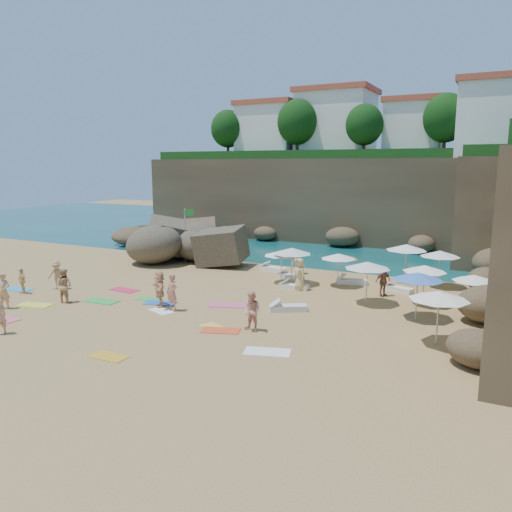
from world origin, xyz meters
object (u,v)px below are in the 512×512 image
at_px(parasol_2, 440,254).
at_px(person_stand_1, 64,286).
at_px(parasol_1, 338,256).
at_px(person_stand_6, 0,317).
at_px(person_stand_2, 298,262).
at_px(person_stand_3, 383,281).
at_px(person_stand_5, 196,244).
at_px(rock_outcrop, 187,261).
at_px(person_stand_4, 299,274).
at_px(flag_pole, 187,228).
at_px(parasol_0, 292,251).
at_px(person_stand_0, 4,291).
at_px(lounger_0, 273,269).

height_order(parasol_2, person_stand_1, parasol_2).
height_order(parasol_1, parasol_2, parasol_2).
bearing_deg(person_stand_6, person_stand_2, 169.95).
bearing_deg(person_stand_1, person_stand_3, -157.77).
bearing_deg(person_stand_5, rock_outcrop, -66.52).
xyz_separation_m(rock_outcrop, person_stand_4, (11.30, -4.62, 0.97)).
bearing_deg(parasol_1, person_stand_2, 148.27).
bearing_deg(flag_pole, person_stand_4, -21.73).
xyz_separation_m(parasol_0, parasol_1, (2.75, 0.86, -0.26)).
xyz_separation_m(parasol_2, person_stand_3, (-2.56, -3.74, -1.20)).
bearing_deg(person_stand_5, parasol_1, -23.89).
distance_m(parasol_1, person_stand_0, 18.94).
relative_size(parasol_0, person_stand_3, 1.39).
bearing_deg(lounger_0, parasol_1, -12.17).
bearing_deg(person_stand_5, person_stand_0, -88.84).
bearing_deg(parasol_1, person_stand_4, -130.81).
relative_size(parasol_1, person_stand_1, 1.15).
bearing_deg(person_stand_2, person_stand_0, 70.59).
distance_m(parasol_0, parasol_1, 2.89).
xyz_separation_m(lounger_0, person_stand_0, (-8.60, -14.83, 0.80)).
relative_size(lounger_0, person_stand_4, 1.02).
bearing_deg(person_stand_2, parasol_2, -162.05).
bearing_deg(person_stand_2, parasol_1, 163.99).
bearing_deg(person_stand_5, person_stand_1, -82.28).
distance_m(flag_pole, person_stand_5, 4.62).
height_order(person_stand_4, person_stand_5, person_stand_4).
xyz_separation_m(person_stand_3, person_stand_6, (-13.69, -14.24, -0.08)).
bearing_deg(parasol_2, person_stand_3, -124.32).
bearing_deg(parasol_0, person_stand_1, -134.81).
xyz_separation_m(parasol_2, person_stand_1, (-17.80, -12.93, -1.14)).
bearing_deg(rock_outcrop, parasol_1, -11.23).
height_order(parasol_0, person_stand_1, parasol_0).
bearing_deg(lounger_0, rock_outcrop, -174.05).
bearing_deg(person_stand_1, person_stand_6, 98.31).
relative_size(parasol_2, person_stand_1, 1.27).
bearing_deg(parasol_0, parasol_1, 17.40).
height_order(flag_pole, person_stand_5, flag_pole).
height_order(flag_pole, parasol_1, flag_pole).
distance_m(rock_outcrop, person_stand_0, 15.34).
bearing_deg(person_stand_5, flag_pole, -66.04).
xyz_separation_m(lounger_0, person_stand_5, (-9.27, 4.11, 0.58)).
bearing_deg(parasol_0, person_stand_2, 104.83).
distance_m(rock_outcrop, person_stand_2, 9.53).
distance_m(parasol_1, person_stand_1, 16.03).
xyz_separation_m(parasol_1, person_stand_4, (-1.75, -2.03, -0.90)).
xyz_separation_m(flag_pole, parasol_0, (10.19, -3.30, -0.52)).
distance_m(person_stand_1, person_stand_3, 17.80).
bearing_deg(person_stand_2, person_stand_3, 168.60).
distance_m(flag_pole, person_stand_6, 18.10).
xyz_separation_m(rock_outcrop, person_stand_0, (-0.99, -15.28, 0.95)).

